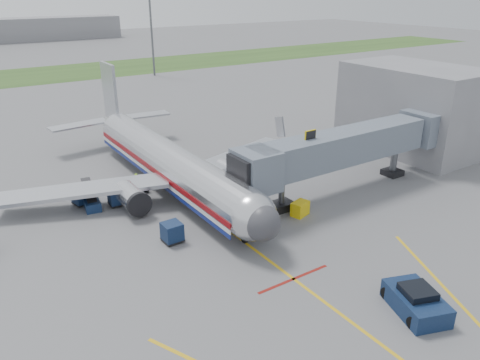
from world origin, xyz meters
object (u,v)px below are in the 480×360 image
ramp_worker (137,182)px  belt_loader (91,201)px  airliner (169,162)px  pushback_tug (416,302)px

ramp_worker → belt_loader: bearing=156.0°
airliner → ramp_worker: size_ratio=21.02×
pushback_tug → ramp_worker: (-7.00, 27.09, 0.14)m
airliner → ramp_worker: bearing=160.6°
airliner → belt_loader: bearing=-179.2°
pushback_tug → ramp_worker: bearing=104.5°
belt_loader → ramp_worker: (4.96, 1.16, 0.36)m
belt_loader → ramp_worker: 5.11m
airliner → belt_loader: size_ratio=8.58×
airliner → ramp_worker: 3.66m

